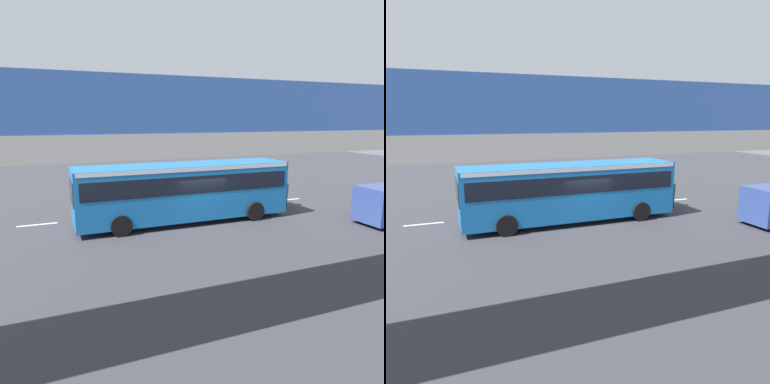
# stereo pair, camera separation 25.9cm
# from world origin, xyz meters

# --- Properties ---
(ground) EXTENTS (80.00, 80.00, 0.00)m
(ground) POSITION_xyz_m (0.00, 0.00, 0.00)
(ground) COLOR #38383D
(city_bus) EXTENTS (11.54, 2.85, 3.15)m
(city_bus) POSITION_xyz_m (0.55, -0.70, 1.88)
(city_bus) COLOR #196BB7
(city_bus) RESTS_ON ground
(pedestrian) EXTENTS (0.38, 0.38, 1.79)m
(pedestrian) POSITION_xyz_m (-6.54, -1.38, 0.89)
(pedestrian) COLOR #2D2D38
(pedestrian) RESTS_ON ground
(lane_dash_leftmost) EXTENTS (2.00, 0.20, 0.01)m
(lane_dash_leftmost) POSITION_xyz_m (-8.00, -3.03, 0.00)
(lane_dash_leftmost) COLOR silver
(lane_dash_leftmost) RESTS_ON ground
(lane_dash_left) EXTENTS (2.00, 0.20, 0.01)m
(lane_dash_left) POSITION_xyz_m (-4.00, -3.03, 0.00)
(lane_dash_left) COLOR silver
(lane_dash_left) RESTS_ON ground
(lane_dash_centre) EXTENTS (2.00, 0.20, 0.01)m
(lane_dash_centre) POSITION_xyz_m (0.00, -3.03, 0.00)
(lane_dash_centre) COLOR silver
(lane_dash_centre) RESTS_ON ground
(lane_dash_right) EXTENTS (2.00, 0.20, 0.01)m
(lane_dash_right) POSITION_xyz_m (4.00, -3.03, 0.00)
(lane_dash_right) COLOR silver
(lane_dash_right) RESTS_ON ground
(lane_dash_rightmost) EXTENTS (2.00, 0.20, 0.01)m
(lane_dash_rightmost) POSITION_xyz_m (8.00, -3.03, 0.00)
(lane_dash_rightmost) COLOR silver
(lane_dash_rightmost) RESTS_ON ground
(pedestrian_overpass) EXTENTS (29.27, 2.60, 6.34)m
(pedestrian_overpass) POSITION_xyz_m (0.00, 9.05, 4.68)
(pedestrian_overpass) COLOR #B2ADA5
(pedestrian_overpass) RESTS_ON ground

